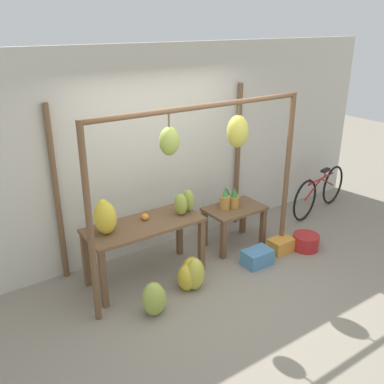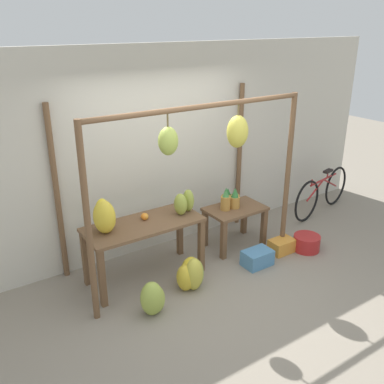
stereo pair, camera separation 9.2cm
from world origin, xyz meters
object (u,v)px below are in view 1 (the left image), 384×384
at_px(fruit_crate_white, 257,257).
at_px(banana_pile_ground_right, 192,274).
at_px(blue_bucket, 306,242).
at_px(fruit_crate_purple, 281,245).
at_px(parked_bicycle, 320,191).
at_px(banana_pile_ground_left, 155,299).
at_px(pineapple_cluster, 229,199).
at_px(banana_pile_on_table, 105,218).
at_px(papaya_pile, 184,203).
at_px(orange_pile, 145,217).

bearing_deg(fruit_crate_white, banana_pile_ground_right, 177.08).
xyz_separation_m(banana_pile_ground_right, blue_bucket, (1.88, -0.13, -0.08)).
bearing_deg(blue_bucket, fruit_crate_purple, 156.89).
bearing_deg(parked_bicycle, banana_pile_ground_left, -167.34).
height_order(pineapple_cluster, fruit_crate_white, pineapple_cluster).
bearing_deg(parked_bicycle, banana_pile_on_table, -178.63).
bearing_deg(parked_bicycle, fruit_crate_purple, -157.66).
height_order(banana_pile_ground_left, parked_bicycle, parked_bicycle).
xyz_separation_m(pineapple_cluster, papaya_pile, (-0.85, -0.13, 0.20)).
distance_m(banana_pile_on_table, pineapple_cluster, 1.91).
distance_m(blue_bucket, papaya_pile, 1.95).
bearing_deg(fruit_crate_white, fruit_crate_purple, 7.74).
distance_m(banana_pile_on_table, fruit_crate_white, 2.13).
distance_m(fruit_crate_white, fruit_crate_purple, 0.53).
relative_size(blue_bucket, parked_bicycle, 0.23).
bearing_deg(banana_pile_ground_left, papaya_pile, 38.86).
distance_m(fruit_crate_white, blue_bucket, 0.87).
bearing_deg(pineapple_cluster, papaya_pile, -171.13).
xyz_separation_m(pineapple_cluster, banana_pile_ground_right, (-1.06, -0.62, -0.52)).
relative_size(banana_pile_on_table, parked_bicycle, 0.26).
height_order(orange_pile, blue_bucket, orange_pile).
relative_size(blue_bucket, papaya_pile, 1.13).
bearing_deg(blue_bucket, banana_pile_on_table, 165.97).
distance_m(banana_pile_ground_left, blue_bucket, 2.51).
bearing_deg(banana_pile_on_table, orange_pile, 5.57).
height_order(fruit_crate_white, papaya_pile, papaya_pile).
relative_size(banana_pile_on_table, pineapple_cluster, 1.27).
xyz_separation_m(orange_pile, fruit_crate_white, (1.31, -0.66, -0.70)).
xyz_separation_m(blue_bucket, parked_bicycle, (1.18, 0.77, 0.25)).
bearing_deg(banana_pile_ground_right, pineapple_cluster, 30.49).
bearing_deg(papaya_pile, fruit_crate_white, -33.81).
xyz_separation_m(orange_pile, pineapple_cluster, (1.35, 0.02, -0.09)).
xyz_separation_m(orange_pile, banana_pile_ground_left, (-0.33, -0.79, -0.61)).
bearing_deg(fruit_crate_white, blue_bucket, -4.96).
distance_m(banana_pile_ground_left, fruit_crate_purple, 2.18).
height_order(orange_pile, pineapple_cluster, pineapple_cluster).
relative_size(parked_bicycle, papaya_pile, 4.89).
bearing_deg(banana_pile_ground_right, fruit_crate_white, -2.92).
distance_m(banana_pile_on_table, orange_pile, 0.57).
distance_m(banana_pile_on_table, blue_bucket, 2.93).
xyz_separation_m(fruit_crate_white, blue_bucket, (0.86, -0.07, 0.00)).
xyz_separation_m(pineapple_cluster, fruit_crate_purple, (0.48, -0.60, -0.62)).
xyz_separation_m(banana_pile_on_table, orange_pile, (0.54, 0.05, -0.15)).
bearing_deg(orange_pile, pineapple_cluster, 0.71).
distance_m(banana_pile_ground_left, papaya_pile, 1.29).
bearing_deg(fruit_crate_purple, banana_pile_on_table, 167.35).
height_order(pineapple_cluster, banana_pile_ground_left, pineapple_cluster).
xyz_separation_m(banana_pile_ground_right, fruit_crate_white, (1.02, -0.05, -0.09)).
height_order(banana_pile_ground_left, fruit_crate_purple, banana_pile_ground_left).
height_order(orange_pile, papaya_pile, papaya_pile).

